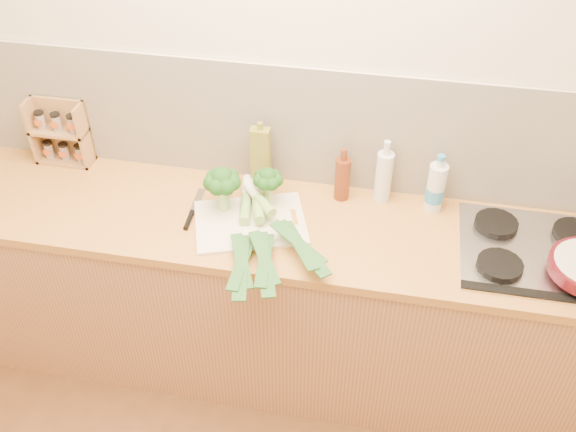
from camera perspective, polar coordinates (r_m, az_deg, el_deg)
name	(u,v)px	position (r m, az deg, el deg)	size (l,w,h in m)	color
room_shell	(289,126)	(2.66, 0.11, 7.98)	(3.50, 3.50, 3.50)	beige
counter	(277,297)	(2.91, -0.99, -7.19)	(3.20, 0.62, 0.90)	#AE7848
gas_hob	(538,252)	(2.62, 21.34, -2.98)	(0.58, 0.50, 0.04)	silver
chopping_board	(250,222)	(2.58, -3.37, -0.57)	(0.44, 0.32, 0.01)	white
broccoli_left	(222,182)	(2.57, -5.88, 3.05)	(0.15, 0.15, 0.20)	#A3CB76
broccoli_right	(268,180)	(2.59, -1.80, 3.21)	(0.12, 0.12, 0.17)	#A3CB76
leek_front	(245,220)	(2.55, -3.88, -0.32)	(0.19, 0.71, 0.04)	white
leek_mid	(260,221)	(2.51, -2.52, -0.46)	(0.25, 0.65, 0.04)	white
leek_back	(276,217)	(2.50, -1.12, -0.12)	(0.43, 0.49, 0.04)	white
chefs_knife	(191,215)	(2.64, -8.61, 0.08)	(0.04, 0.28, 0.02)	silver
spice_rack	(62,135)	(3.03, -19.45, 6.79)	(0.25, 0.10, 0.30)	#B27B4C
oil_tin	(261,158)	(2.70, -2.43, 5.18)	(0.08, 0.05, 0.32)	olive
glass_bottle	(384,176)	(2.67, 8.50, 3.56)	(0.07, 0.07, 0.29)	silver
amber_bottle	(342,178)	(2.66, 4.86, 3.40)	(0.06, 0.06, 0.24)	#5E2911
water_bottle	(435,189)	(2.66, 12.98, 2.39)	(0.08, 0.08, 0.24)	silver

